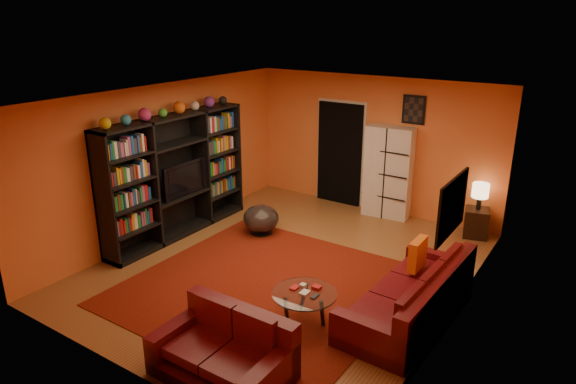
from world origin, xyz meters
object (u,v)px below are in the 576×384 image
Objects in this scene: sofa at (415,298)px; loveseat at (227,350)px; storage_cabinet at (388,172)px; side_table at (476,223)px; entertainment_unit at (176,176)px; bowl_chair at (261,219)px; table_lamp at (480,191)px; tv at (182,178)px; coffee_table at (304,296)px.

loveseat is (-1.29, -2.14, 0.00)m from sofa.
side_table is at bearing -6.59° from storage_cabinet.
storage_cabinet is at bearing 4.72° from loveseat.
storage_cabinet is (2.69, 2.80, -0.18)m from entertainment_unit.
bowl_chair is at bearing -131.09° from storage_cabinet.
entertainment_unit is 1.73× the size of storage_cabinet.
entertainment_unit is 3.89m from storage_cabinet.
storage_cabinet reaches higher than table_lamp.
loveseat is 2.88× the size of side_table.
loveseat is at bearing -90.21° from storage_cabinet.
loveseat is (3.07, -2.49, -0.73)m from tv.
entertainment_unit is at bearing -138.79° from storage_cabinet.
side_table is at bearing -13.76° from loveseat.
coffee_table is at bearing -110.49° from tv.
entertainment_unit is 3.56m from coffee_table.
loveseat reaches higher than coffee_table.
storage_cabinet reaches higher than loveseat.
coffee_table is 4.02m from storage_cabinet.
storage_cabinet reaches higher than side_table.
tv is at bearing -148.32° from side_table.
entertainment_unit is at bearing 145.07° from tv.
table_lamp is (1.27, 5.17, 0.54)m from loveseat.
tv is 0.58× the size of storage_cabinet.
table_lamp is (4.34, 2.68, -0.18)m from tv.
table_lamp is at bearing 74.37° from coffee_table.
tv is 4.02m from loveseat.
bowl_chair is 1.35× the size of table_lamp.
loveseat is 5.35m from table_lamp.
entertainment_unit is 5.19m from table_lamp.
storage_cabinet reaches higher than tv.
loveseat is 5.27m from storage_cabinet.
sofa is at bearing -31.12° from loveseat.
sofa is 1.64× the size of loveseat.
entertainment_unit is 2.96× the size of tv.
side_table is (4.39, 2.75, -0.80)m from entertainment_unit.
loveseat reaches higher than bowl_chair.
bowl_chair is (-3.20, 1.05, -0.01)m from sofa.
storage_cabinet is 3.47× the size of side_table.
loveseat is 5.32m from side_table.
tv is 1.24× the size of coffee_table.
storage_cabinet is at bearing -44.10° from tv.
table_lamp reaches higher than coffee_table.
sofa is 1.41m from coffee_table.
entertainment_unit is at bearing 52.26° from loveseat.
loveseat is at bearing -118.73° from sofa.
coffee_table is 1.63× the size of side_table.
sofa is (4.42, -0.28, -0.77)m from entertainment_unit.
entertainment_unit reaches higher than tv.
coffee_table is 1.75× the size of table_lamp.
entertainment_unit is at bearing 160.90° from coffee_table.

